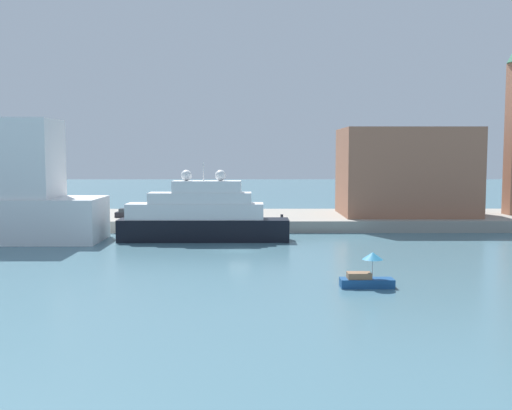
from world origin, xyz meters
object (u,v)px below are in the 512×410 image
Objects in this scene: mooring_bollard at (282,217)px; person_figure at (148,214)px; harbor_building at (406,172)px; large_yacht at (201,217)px; work_barge at (60,235)px; parked_car at (128,213)px; small_motorboat at (367,276)px.

person_figure is at bearing 178.89° from mooring_bollard.
large_yacht is at bearing -151.46° from harbor_building.
parked_car is (7.36, 10.42, 1.93)m from work_barge.
harbor_building reaches higher than person_figure.
parked_car reaches higher than mooring_bollard.
parked_car is 4.64× the size of mooring_bollard.
small_motorboat is at bearing -54.67° from parked_car.
person_figure is (-40.69, -7.50, -6.19)m from harbor_building.
harbor_building reaches higher than small_motorboat.
parked_car is (-12.62, 13.49, -0.92)m from large_yacht.
person_figure is at bearing 124.23° from small_motorboat.
small_motorboat is 1.10× the size of work_barge.
work_barge is (-19.98, 3.07, -2.85)m from large_yacht.
harbor_building is at bearing 21.06° from mooring_bollard.
small_motorboat is 48.49m from harbor_building.
harbor_building reaches higher than mooring_bollard.
mooring_bollard reaches higher than work_barge.
large_yacht is at bearing -140.23° from mooring_bollard.
harbor_building is at bearing 71.96° from small_motorboat.
work_barge is 2.42× the size of person_figure.
harbor_building is 45.01m from parked_car.
small_motorboat reaches higher than work_barge.
harbor_building reaches higher than work_barge.
person_figure reaches higher than work_barge.
work_barge is at bearing -125.23° from parked_car.
parked_car is 5.25m from person_figure.
mooring_bollard is (11.28, 9.39, -1.09)m from large_yacht.
large_yacht is 12.95× the size of person_figure.
harbor_building is at bearing 28.54° from large_yacht.
large_yacht is 1.09× the size of harbor_building.
work_barge is at bearing -168.57° from mooring_bollard.
person_figure is (-25.87, 38.02, 1.53)m from small_motorboat.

